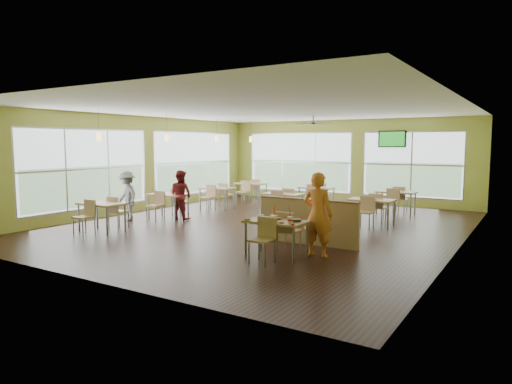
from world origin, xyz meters
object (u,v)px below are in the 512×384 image
half_wall_divider (308,221)px  food_basket (296,220)px  main_table (276,226)px  man_plaid (318,214)px

half_wall_divider → food_basket: half_wall_divider is taller
main_table → half_wall_divider: 1.45m
half_wall_divider → food_basket: bearing=-73.6°
food_basket → half_wall_divider: bearing=106.4°
main_table → man_plaid: man_plaid is taller
main_table → half_wall_divider: (0.00, 1.45, -0.11)m
man_plaid → main_table: bearing=38.4°
man_plaid → half_wall_divider: bearing=-54.7°
half_wall_divider → food_basket: (0.40, -1.35, 0.26)m
half_wall_divider → food_basket: size_ratio=10.99×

